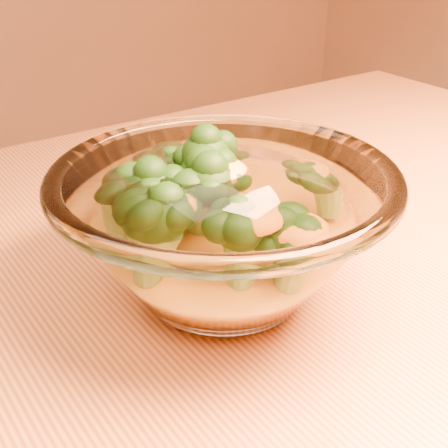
{
  "coord_description": "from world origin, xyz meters",
  "views": [
    {
      "loc": [
        -0.24,
        -0.34,
        1.03
      ],
      "look_at": [
        -0.01,
        -0.01,
        0.81
      ],
      "focal_mm": 50.0,
      "sensor_mm": 36.0,
      "label": 1
    }
  ],
  "objects": [
    {
      "name": "glass_bowl",
      "position": [
        -0.01,
        -0.01,
        0.81
      ],
      "size": [
        0.25,
        0.25,
        0.11
      ],
      "color": "white",
      "rests_on": "table"
    },
    {
      "name": "cheese_sauce",
      "position": [
        -0.01,
        -0.01,
        0.78
      ],
      "size": [
        0.14,
        0.14,
        0.04
      ],
      "primitive_type": "ellipsoid",
      "color": "orange",
      "rests_on": "glass_bowl"
    },
    {
      "name": "broccoli_heap",
      "position": [
        -0.03,
        -0.0,
        0.83
      ],
      "size": [
        0.17,
        0.18,
        0.09
      ],
      "color": "black",
      "rests_on": "cheese_sauce"
    },
    {
      "name": "table",
      "position": [
        0.0,
        0.0,
        0.65
      ],
      "size": [
        1.2,
        0.8,
        0.75
      ],
      "color": "#B77137",
      "rests_on": "ground"
    }
  ]
}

